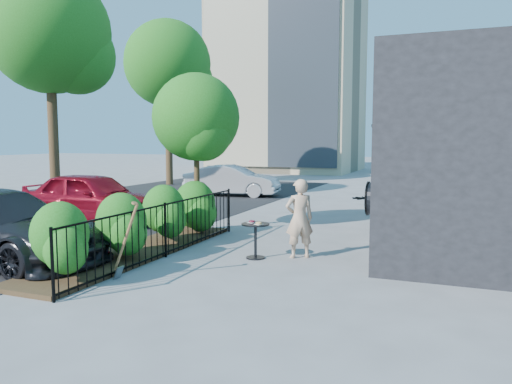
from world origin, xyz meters
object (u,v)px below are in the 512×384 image
at_px(patio_tree, 198,122).
at_px(shovel, 125,245).
at_px(street_tree_near, 50,40).
at_px(street_tree_far, 168,69).
at_px(cafe_table, 255,234).
at_px(car_red, 92,197).
at_px(car_silver, 232,180).
at_px(woman, 299,219).

xyz_separation_m(patio_tree, shovel, (0.98, -4.41, -2.17)).
relative_size(street_tree_near, street_tree_far, 1.00).
distance_m(street_tree_near, cafe_table, 12.70).
relative_size(cafe_table, car_red, 0.18).
xyz_separation_m(patio_tree, car_silver, (-2.57, 7.69, -2.12)).
xyz_separation_m(patio_tree, street_tree_near, (-7.70, 3.20, 3.15)).
bearing_deg(car_silver, shovel, -170.95).
height_order(cafe_table, car_silver, car_silver).
bearing_deg(woman, car_silver, -92.56).
height_order(woman, car_red, woman).
distance_m(patio_tree, woman, 4.19).
height_order(patio_tree, woman, patio_tree).
bearing_deg(woman, shovel, 15.44).
bearing_deg(patio_tree, woman, -29.25).
distance_m(cafe_table, shovel, 2.66).
relative_size(street_tree_near, woman, 5.27).
xyz_separation_m(street_tree_near, cafe_table, (10.14, -5.39, -5.43)).
relative_size(patio_tree, car_silver, 1.01).
bearing_deg(shovel, woman, 49.36).
bearing_deg(woman, cafe_table, -7.62).
relative_size(patio_tree, street_tree_near, 0.48).
bearing_deg(car_silver, cafe_table, -160.43).
bearing_deg(cafe_table, shovel, -123.26).
xyz_separation_m(shovel, car_red, (-4.44, 4.52, 0.12)).
bearing_deg(patio_tree, cafe_table, -41.92).
height_order(street_tree_near, shovel, street_tree_near).
distance_m(woman, car_red, 6.95).
bearing_deg(street_tree_near, car_silver, 41.19).
height_order(cafe_table, shovel, shovel).
distance_m(street_tree_near, woman, 13.06).
relative_size(shovel, car_red, 0.32).
distance_m(patio_tree, car_silver, 8.38).
bearing_deg(patio_tree, shovel, -77.45).
bearing_deg(shovel, car_silver, 106.34).
height_order(patio_tree, car_red, patio_tree).
relative_size(street_tree_far, car_silver, 2.11).
bearing_deg(street_tree_far, street_tree_near, -90.00).
distance_m(patio_tree, street_tree_near, 8.92).
xyz_separation_m(patio_tree, car_red, (-3.46, 0.12, -2.05)).
height_order(patio_tree, car_silver, patio_tree).
relative_size(cafe_table, woman, 0.47).
distance_m(patio_tree, street_tree_far, 13.95).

